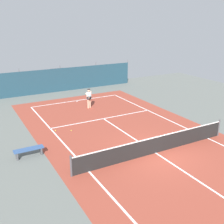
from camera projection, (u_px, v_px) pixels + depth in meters
ground_plane at (155, 153)px, 15.44m from camera, size 36.00×36.00×0.00m
court_surface at (155, 153)px, 15.44m from camera, size 11.02×26.60×0.01m
tennis_net at (156, 145)px, 15.27m from camera, size 10.12×0.10×1.10m
back_fence at (60, 84)px, 28.85m from camera, size 16.30×0.98×2.70m
tennis_player at (89, 97)px, 22.96m from camera, size 0.60×0.81×1.64m
tennis_ball_near_player at (55, 130)px, 18.47m from camera, size 0.07×0.07×0.07m
tennis_ball_midcourt at (71, 130)px, 18.48m from camera, size 0.07×0.07×0.07m
parked_car at (60, 77)px, 31.61m from camera, size 2.16×4.27×1.68m
courtside_bench at (29, 150)px, 14.92m from camera, size 1.60×0.40×0.49m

